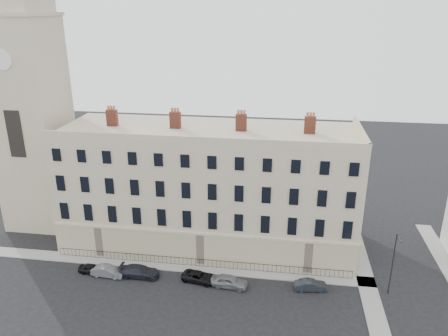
{
  "coord_description": "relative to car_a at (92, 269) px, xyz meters",
  "views": [
    {
      "loc": [
        3.22,
        -37.94,
        28.98
      ],
      "look_at": [
        -3.77,
        10.0,
        10.89
      ],
      "focal_mm": 35.0,
      "sensor_mm": 36.0,
      "label": 1
    }
  ],
  "objects": [
    {
      "name": "church_tower",
      "position": [
        -12.01,
        11.63,
        18.12
      ],
      "size": [
        8.0,
        8.13,
        44.0
      ],
      "color": "#C3B091",
      "rests_on": "ground"
    },
    {
      "name": "terrace",
      "position": [
        12.03,
        9.6,
        6.95
      ],
      "size": [
        36.22,
        12.22,
        17.0
      ],
      "color": "#C3B091",
      "rests_on": "ground"
    },
    {
      "name": "railings",
      "position": [
        11.99,
        3.04,
        0.01
      ],
      "size": [
        35.0,
        0.04,
        0.96
      ],
      "color": "black",
      "rests_on": "ground"
    },
    {
      "name": "car_e",
      "position": [
        15.98,
        -0.31,
        0.15
      ],
      "size": [
        4.2,
        2.06,
        1.38
      ],
      "primitive_type": "imported",
      "rotation": [
        0.0,
        0.0,
        1.46
      ],
      "color": "slate",
      "rests_on": "ground"
    },
    {
      "name": "streetlamp",
      "position": [
        33.0,
        0.9,
        3.45
      ],
      "size": [
        0.32,
        1.56,
        7.21
      ],
      "rotation": [
        0.0,
        0.0,
        -0.11
      ],
      "color": "#2B2B30",
      "rests_on": "ground"
    },
    {
      "name": "car_a",
      "position": [
        0.0,
        0.0,
        0.0
      ],
      "size": [
        3.26,
        1.49,
        1.08
      ],
      "primitive_type": "imported",
      "rotation": [
        0.0,
        0.0,
        1.5
      ],
      "color": "black",
      "rests_on": "ground"
    },
    {
      "name": "car_c",
      "position": [
        5.62,
        0.13,
        0.12
      ],
      "size": [
        4.57,
        1.89,
        1.32
      ],
      "primitive_type": "imported",
      "rotation": [
        0.0,
        0.0,
        1.56
      ],
      "color": "#1F222A",
      "rests_on": "ground"
    },
    {
      "name": "car_d",
      "position": [
        12.54,
        0.22,
        0.01
      ],
      "size": [
        4.26,
        2.51,
        1.11
      ],
      "primitive_type": "imported",
      "rotation": [
        0.0,
        0.0,
        1.4
      ],
      "color": "black",
      "rests_on": "ground"
    },
    {
      "name": "car_b",
      "position": [
        2.02,
        -0.28,
        0.08
      ],
      "size": [
        3.82,
        1.53,
        1.23
      ],
      "primitive_type": "imported",
      "rotation": [
        0.0,
        0.0,
        1.51
      ],
      "color": "slate",
      "rests_on": "ground"
    },
    {
      "name": "pavement_terrace",
      "position": [
        7.99,
        2.64,
        -0.48
      ],
      "size": [
        48.0,
        2.0,
        0.12
      ],
      "primitive_type": "cube",
      "color": "gray",
      "rests_on": "ground"
    },
    {
      "name": "pavement_east_return",
      "position": [
        30.99,
        5.64,
        -0.48
      ],
      "size": [
        2.0,
        24.0,
        0.12
      ],
      "primitive_type": "cube",
      "color": "gray",
      "rests_on": "ground"
    },
    {
      "name": "pavement_adjacent",
      "position": [
        40.99,
        7.64,
        -0.48
      ],
      "size": [
        2.0,
        20.0,
        0.12
      ],
      "primitive_type": "cube",
      "color": "gray",
      "rests_on": "ground"
    },
    {
      "name": "ground",
      "position": [
        17.99,
        -2.36,
        -0.54
      ],
      "size": [
        160.0,
        160.0,
        0.0
      ],
      "primitive_type": "plane",
      "color": "black",
      "rests_on": "ground"
    },
    {
      "name": "car_f",
      "position": [
        24.78,
        0.41,
        0.04
      ],
      "size": [
        3.65,
        1.72,
        1.16
      ],
      "primitive_type": "imported",
      "rotation": [
        0.0,
        0.0,
        1.71
      ],
      "color": "#23272E",
      "rests_on": "ground"
    }
  ]
}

